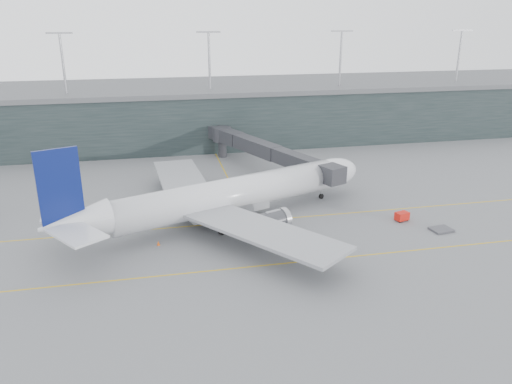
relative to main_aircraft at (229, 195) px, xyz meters
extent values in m
plane|color=#515155|center=(-1.62, 3.07, -4.61)|extent=(320.00, 320.00, 0.00)
cube|color=gold|center=(-1.62, -0.93, -4.60)|extent=(160.00, 0.25, 0.02)
cube|color=gold|center=(-1.62, -16.93, -4.60)|extent=(160.00, 0.25, 0.02)
cube|color=gold|center=(3.38, 23.07, -4.60)|extent=(0.25, 60.00, 0.02)
cube|color=black|center=(-1.62, 61.07, 2.39)|extent=(240.00, 35.00, 14.00)
cube|color=#4F5154|center=(-1.62, 61.07, 9.99)|extent=(240.00, 36.00, 1.20)
cylinder|color=#9E9EA3|center=(-31.62, 51.07, 17.39)|extent=(0.60, 0.60, 14.00)
cylinder|color=#9E9EA3|center=(3.38, 51.07, 17.39)|extent=(0.60, 0.60, 14.00)
cylinder|color=#9E9EA3|center=(38.38, 51.07, 17.39)|extent=(0.60, 0.60, 14.00)
cylinder|color=#9E9EA3|center=(73.38, 51.07, 17.39)|extent=(0.60, 0.60, 14.00)
cylinder|color=silver|center=(0.39, 0.15, 0.15)|extent=(40.63, 19.78, 5.57)
ellipsoid|color=silver|center=(20.98, 7.90, 0.15)|extent=(12.91, 9.33, 5.57)
cone|color=silver|center=(-23.57, -8.88, 0.78)|extent=(11.13, 8.49, 5.35)
cube|color=gray|center=(-0.45, -0.17, -2.01)|extent=(15.03, 9.27, 1.80)
cube|color=black|center=(24.18, 9.11, 1.05)|extent=(2.80, 3.22, 0.72)
cube|color=gray|center=(2.78, -13.83, -0.75)|extent=(22.03, 25.73, 0.49)
cylinder|color=#393A3F|center=(5.08, -7.21, -2.28)|extent=(6.99, 5.16, 3.14)
cube|color=gray|center=(-7.04, 12.23, -0.75)|extent=(10.16, 26.62, 0.49)
cylinder|color=#393A3F|center=(-0.94, 8.77, -2.28)|extent=(6.99, 5.16, 3.14)
cube|color=#0A1554|center=(-24.83, -9.35, 6.44)|extent=(5.62, 2.48, 10.78)
cube|color=silver|center=(-22.67, -13.82, 1.23)|extent=(8.73, 9.45, 0.31)
cube|color=silver|center=(-26.15, -4.57, 1.23)|extent=(5.71, 8.53, 0.31)
cylinder|color=black|center=(18.88, 7.11, -4.12)|extent=(1.05, 0.68, 0.99)
cylinder|color=#9E9EA3|center=(18.88, 7.11, -3.45)|extent=(0.27, 0.27, 2.34)
cylinder|color=black|center=(-1.45, -5.15, -4.03)|extent=(1.25, 0.83, 1.17)
cylinder|color=black|center=(-4.49, 2.92, -4.03)|extent=(1.25, 0.83, 1.17)
cube|color=#2A2A2E|center=(19.71, 4.32, 1.12)|extent=(4.96, 5.21, 3.21)
cube|color=#2A2A2E|center=(16.08, 13.12, 1.12)|extent=(8.33, 14.86, 2.87)
cube|color=#2A2A2E|center=(10.39, 26.89, 1.12)|extent=(8.60, 14.97, 2.98)
cube|color=#2A2A2E|center=(4.71, 40.66, 1.12)|extent=(8.86, 15.08, 3.09)
cylinder|color=#9E9EA3|center=(15.77, 13.86, -2.44)|extent=(0.57, 0.57, 4.35)
cube|color=#393A3F|center=(15.77, 13.86, -4.21)|extent=(2.77, 2.46, 0.80)
cylinder|color=#2A2A2E|center=(19.71, 43.57, 1.12)|extent=(4.58, 4.58, 3.44)
cylinder|color=#2A2A2E|center=(19.71, 43.57, -2.55)|extent=(2.06, 2.06, 4.13)
cube|color=red|center=(28.80, -6.08, -3.74)|extent=(2.57, 2.02, 1.33)
cylinder|color=black|center=(28.16, -6.80, -4.41)|extent=(0.44, 0.26, 0.41)
cylinder|color=black|center=(29.73, -6.33, -4.41)|extent=(0.44, 0.26, 0.41)
cylinder|color=black|center=(27.87, -5.82, -4.41)|extent=(0.44, 0.26, 0.41)
cylinder|color=black|center=(29.44, -5.35, -4.41)|extent=(0.44, 0.26, 0.41)
cube|color=#3C3B41|center=(33.16, -11.24, -4.41)|extent=(3.71, 3.14, 0.34)
cube|color=#393A3F|center=(-6.94, 13.09, -4.47)|extent=(2.15, 1.81, 0.20)
cube|color=silver|center=(-6.94, 13.09, -3.58)|extent=(1.75, 1.66, 1.48)
cube|color=navy|center=(-6.94, 13.09, -2.81)|extent=(1.80, 1.72, 0.08)
cube|color=#393A3F|center=(-2.78, 14.04, -4.47)|extent=(2.18, 1.86, 0.20)
cube|color=#A3A6AF|center=(-2.78, 14.04, -3.59)|extent=(1.78, 1.70, 1.46)
cube|color=navy|center=(-2.78, 14.04, -2.83)|extent=(1.84, 1.76, 0.08)
cube|color=#393A3F|center=(-1.96, 14.76, -4.46)|extent=(2.28, 1.94, 0.20)
cube|color=silver|center=(-1.96, 14.76, -3.54)|extent=(1.86, 1.77, 1.53)
cube|color=navy|center=(-1.96, 14.76, -2.74)|extent=(1.91, 1.83, 0.08)
cone|color=#CA6A0B|center=(30.07, -4.14, -4.23)|extent=(0.48, 0.48, 0.76)
cone|color=#D06B0B|center=(6.44, -15.20, -4.30)|extent=(0.39, 0.39, 0.63)
cone|color=orange|center=(7.81, 13.53, -4.22)|extent=(0.49, 0.49, 0.79)
cone|color=#D34B0B|center=(-12.18, -7.22, -4.24)|extent=(0.47, 0.47, 0.75)
camera|label=1|loc=(-11.87, -77.88, 28.68)|focal=35.00mm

